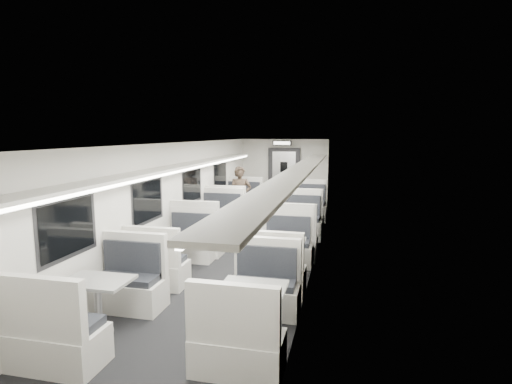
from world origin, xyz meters
The scene contains 19 objects.
room centered at (0.00, 0.00, 1.20)m, with size 3.24×12.24×2.64m.
booth_left_a centered at (-1.00, 3.25, 0.42)m, with size 1.15×2.33×1.25m.
booth_left_b centered at (-1.00, 1.05, 0.40)m, with size 1.11×2.25×1.20m.
booth_left_c centered at (-1.00, -0.93, 0.36)m, with size 0.99×2.02×1.08m.
booth_left_d centered at (-1.00, -3.35, 0.37)m, with size 1.03×2.09×1.12m.
booth_right_a centered at (1.00, 3.29, 0.41)m, with size 1.13×2.29×1.22m.
booth_right_b centered at (1.00, 1.18, 0.40)m, with size 1.11×2.25×1.21m.
booth_right_c centered at (1.00, -0.80, 0.36)m, with size 1.00×2.03×1.08m.
booth_right_d centered at (1.00, -3.03, 0.36)m, with size 1.00×2.02×1.08m.
passenger centered at (-0.75, 2.87, 0.85)m, with size 0.62×0.40×1.69m, color black.
window_a centered at (-1.49, 3.40, 1.35)m, with size 0.02×1.18×0.84m, color black.
window_b centered at (-1.49, 1.20, 1.35)m, with size 0.02×1.18×0.84m, color black.
window_c centered at (-1.49, -1.00, 1.35)m, with size 0.02×1.18×0.84m, color black.
window_d centered at (-1.49, -3.20, 1.35)m, with size 0.02×1.18×0.84m, color black.
luggage_rack_left centered at (-1.24, -0.30, 1.92)m, with size 0.46×10.40×0.09m.
luggage_rack_right centered at (1.24, -0.30, 1.92)m, with size 0.46×10.40×0.09m.
vestibule_door centered at (0.00, 5.93, 1.04)m, with size 1.10×0.13×2.10m.
exit_sign centered at (0.00, 5.44, 2.28)m, with size 0.62×0.12×0.16m.
wall_notice centered at (0.75, 5.92, 1.50)m, with size 0.32×0.02×0.40m, color white.
Camera 1 is at (2.09, -7.69, 2.59)m, focal length 28.00 mm.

